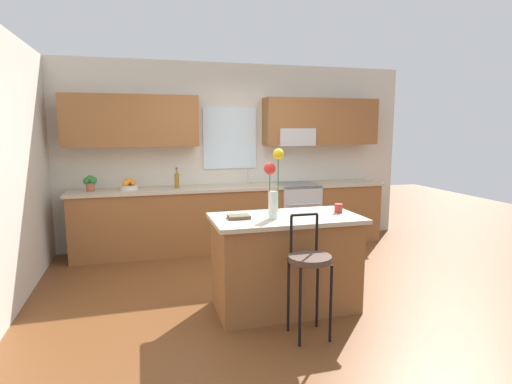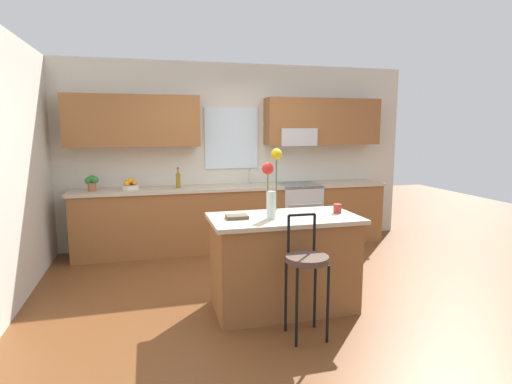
{
  "view_description": "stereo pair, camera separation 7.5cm",
  "coord_description": "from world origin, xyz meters",
  "px_view_note": "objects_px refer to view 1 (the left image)",
  "views": [
    {
      "loc": [
        -1.32,
        -4.17,
        1.76
      ],
      "look_at": [
        0.0,
        0.55,
        1.0
      ],
      "focal_mm": 29.25,
      "sensor_mm": 36.0,
      "label": 1
    },
    {
      "loc": [
        -1.25,
        -4.19,
        1.76
      ],
      "look_at": [
        0.0,
        0.55,
        1.0
      ],
      "focal_mm": 29.25,
      "sensor_mm": 36.0,
      "label": 2
    }
  ],
  "objects_px": {
    "bar_stool_near": "(309,264)",
    "bottle_olive_oil": "(177,180)",
    "oven_range": "(296,214)",
    "kitchen_island": "(285,262)",
    "potted_plant_small": "(90,182)",
    "fruit_bowl_oranges": "(129,186)",
    "mug_ceramic": "(338,208)",
    "flower_vase": "(273,183)",
    "cookbook": "(239,217)"
  },
  "relations": [
    {
      "from": "oven_range",
      "to": "mug_ceramic",
      "type": "relative_size",
      "value": 10.22
    },
    {
      "from": "fruit_bowl_oranges",
      "to": "potted_plant_small",
      "type": "xyz_separation_m",
      "value": [
        -0.49,
        -0.0,
        0.07
      ]
    },
    {
      "from": "oven_range",
      "to": "fruit_bowl_oranges",
      "type": "bearing_deg",
      "value": 179.34
    },
    {
      "from": "bar_stool_near",
      "to": "bottle_olive_oil",
      "type": "relative_size",
      "value": 3.61
    },
    {
      "from": "kitchen_island",
      "to": "bottle_olive_oil",
      "type": "bearing_deg",
      "value": 110.8
    },
    {
      "from": "kitchen_island",
      "to": "flower_vase",
      "type": "bearing_deg",
      "value": -151.65
    },
    {
      "from": "flower_vase",
      "to": "fruit_bowl_oranges",
      "type": "height_order",
      "value": "flower_vase"
    },
    {
      "from": "bar_stool_near",
      "to": "potted_plant_small",
      "type": "relative_size",
      "value": 4.84
    },
    {
      "from": "fruit_bowl_oranges",
      "to": "bottle_olive_oil",
      "type": "bearing_deg",
      "value": -0.28
    },
    {
      "from": "kitchen_island",
      "to": "mug_ceramic",
      "type": "bearing_deg",
      "value": 1.42
    },
    {
      "from": "bar_stool_near",
      "to": "cookbook",
      "type": "height_order",
      "value": "bar_stool_near"
    },
    {
      "from": "bottle_olive_oil",
      "to": "potted_plant_small",
      "type": "xyz_separation_m",
      "value": [
        -1.14,
        0.0,
        0.01
      ]
    },
    {
      "from": "cookbook",
      "to": "bottle_olive_oil",
      "type": "distance_m",
      "value": 2.2
    },
    {
      "from": "cookbook",
      "to": "fruit_bowl_oranges",
      "type": "height_order",
      "value": "fruit_bowl_oranges"
    },
    {
      "from": "flower_vase",
      "to": "potted_plant_small",
      "type": "relative_size",
      "value": 3.02
    },
    {
      "from": "flower_vase",
      "to": "bar_stool_near",
      "type": "bearing_deg",
      "value": -73.08
    },
    {
      "from": "flower_vase",
      "to": "cookbook",
      "type": "relative_size",
      "value": 3.26
    },
    {
      "from": "mug_ceramic",
      "to": "potted_plant_small",
      "type": "height_order",
      "value": "potted_plant_small"
    },
    {
      "from": "kitchen_island",
      "to": "fruit_bowl_oranges",
      "type": "distance_m",
      "value": 2.7
    },
    {
      "from": "fruit_bowl_oranges",
      "to": "potted_plant_small",
      "type": "bearing_deg",
      "value": -179.64
    },
    {
      "from": "oven_range",
      "to": "potted_plant_small",
      "type": "relative_size",
      "value": 4.27
    },
    {
      "from": "cookbook",
      "to": "potted_plant_small",
      "type": "bearing_deg",
      "value": 124.89
    },
    {
      "from": "kitchen_island",
      "to": "flower_vase",
      "type": "xyz_separation_m",
      "value": [
        -0.15,
        -0.08,
        0.79
      ]
    },
    {
      "from": "kitchen_island",
      "to": "mug_ceramic",
      "type": "xyz_separation_m",
      "value": [
        0.56,
        0.01,
        0.5
      ]
    },
    {
      "from": "mug_ceramic",
      "to": "cookbook",
      "type": "xyz_separation_m",
      "value": [
        -1.02,
        0.01,
        -0.03
      ]
    },
    {
      "from": "oven_range",
      "to": "cookbook",
      "type": "bearing_deg",
      "value": -123.21
    },
    {
      "from": "oven_range",
      "to": "kitchen_island",
      "type": "bearing_deg",
      "value": -113.62
    },
    {
      "from": "bar_stool_near",
      "to": "cookbook",
      "type": "bearing_deg",
      "value": 126.6
    },
    {
      "from": "flower_vase",
      "to": "potted_plant_small",
      "type": "distance_m",
      "value": 2.92
    },
    {
      "from": "potted_plant_small",
      "to": "kitchen_island",
      "type": "bearing_deg",
      "value": -48.08
    },
    {
      "from": "cookbook",
      "to": "fruit_bowl_oranges",
      "type": "xyz_separation_m",
      "value": [
        -1.02,
        2.17,
        0.04
      ]
    },
    {
      "from": "fruit_bowl_oranges",
      "to": "bottle_olive_oil",
      "type": "height_order",
      "value": "bottle_olive_oil"
    },
    {
      "from": "flower_vase",
      "to": "bottle_olive_oil",
      "type": "relative_size",
      "value": 2.26
    },
    {
      "from": "fruit_bowl_oranges",
      "to": "potted_plant_small",
      "type": "relative_size",
      "value": 1.11
    },
    {
      "from": "kitchen_island",
      "to": "bar_stool_near",
      "type": "xyz_separation_m",
      "value": [
        -0.0,
        -0.59,
        0.17
      ]
    },
    {
      "from": "mug_ceramic",
      "to": "bottle_olive_oil",
      "type": "height_order",
      "value": "bottle_olive_oil"
    },
    {
      "from": "bar_stool_near",
      "to": "flower_vase",
      "type": "xyz_separation_m",
      "value": [
        -0.15,
        0.51,
        0.62
      ]
    },
    {
      "from": "potted_plant_small",
      "to": "cookbook",
      "type": "bearing_deg",
      "value": -55.11
    },
    {
      "from": "oven_range",
      "to": "fruit_bowl_oranges",
      "type": "relative_size",
      "value": 3.83
    },
    {
      "from": "bar_stool_near",
      "to": "mug_ceramic",
      "type": "distance_m",
      "value": 0.89
    },
    {
      "from": "oven_range",
      "to": "bottle_olive_oil",
      "type": "height_order",
      "value": "bottle_olive_oil"
    },
    {
      "from": "kitchen_island",
      "to": "flower_vase",
      "type": "height_order",
      "value": "flower_vase"
    },
    {
      "from": "mug_ceramic",
      "to": "potted_plant_small",
      "type": "relative_size",
      "value": 0.42
    },
    {
      "from": "flower_vase",
      "to": "bottle_olive_oil",
      "type": "height_order",
      "value": "flower_vase"
    },
    {
      "from": "kitchen_island",
      "to": "bar_stool_near",
      "type": "relative_size",
      "value": 1.36
    },
    {
      "from": "flower_vase",
      "to": "potted_plant_small",
      "type": "height_order",
      "value": "flower_vase"
    },
    {
      "from": "flower_vase",
      "to": "mug_ceramic",
      "type": "distance_m",
      "value": 0.78
    },
    {
      "from": "flower_vase",
      "to": "bottle_olive_oil",
      "type": "bearing_deg",
      "value": 106.6
    },
    {
      "from": "bar_stool_near",
      "to": "bottle_olive_oil",
      "type": "distance_m",
      "value": 2.93
    },
    {
      "from": "potted_plant_small",
      "to": "fruit_bowl_oranges",
      "type": "bearing_deg",
      "value": 0.36
    }
  ]
}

